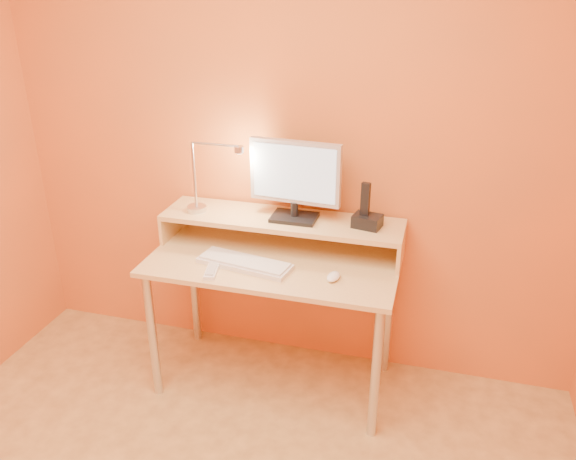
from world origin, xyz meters
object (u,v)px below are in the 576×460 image
(monitor_panel, at_px, (295,172))
(keyboard, at_px, (245,264))
(phone_dock, at_px, (367,221))
(mouse, at_px, (333,277))
(lamp_base, at_px, (197,209))
(remote_control, at_px, (213,269))

(monitor_panel, relative_size, keyboard, 0.99)
(phone_dock, bearing_deg, monitor_panel, -170.04)
(mouse, bearing_deg, phone_dock, 77.69)
(monitor_panel, height_order, phone_dock, monitor_panel)
(monitor_panel, height_order, lamp_base, monitor_panel)
(monitor_panel, distance_m, mouse, 0.53)
(lamp_base, relative_size, mouse, 1.06)
(phone_dock, relative_size, keyboard, 0.29)
(lamp_base, bearing_deg, mouse, -17.15)
(lamp_base, relative_size, remote_control, 0.52)
(monitor_panel, height_order, mouse, monitor_panel)
(lamp_base, height_order, mouse, lamp_base)
(lamp_base, bearing_deg, remote_control, -56.26)
(mouse, height_order, remote_control, mouse)
(monitor_panel, xyz_separation_m, mouse, (0.25, -0.27, -0.38))
(keyboard, relative_size, mouse, 4.82)
(phone_dock, distance_m, remote_control, 0.76)
(keyboard, relative_size, remote_control, 2.37)
(lamp_base, distance_m, remote_control, 0.39)
(mouse, relative_size, remote_control, 0.49)
(mouse, bearing_deg, keyboard, -173.34)
(lamp_base, xyz_separation_m, phone_dock, (0.86, 0.03, 0.02))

